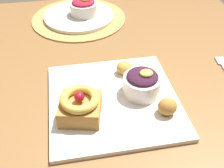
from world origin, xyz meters
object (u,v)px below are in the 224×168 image
Objects in this scene: front_plate at (113,100)px; fritter_middle at (125,68)px; cake_slice at (80,106)px; back_ramekin at (84,7)px; back_plate at (79,16)px; berry_ramekin at (142,83)px; fritter_front at (167,106)px.

fritter_middle is (0.05, 0.09, 0.02)m from front_plate.
front_plate is at bearing 27.32° from cake_slice.
cake_slice is at bearing -96.72° from back_ramekin.
back_plate is 0.04m from back_ramekin.
berry_ramekin is (0.15, 0.05, 0.00)m from cake_slice.
front_plate is 1.22× the size of back_plate.
back_plate is (0.04, 0.49, -0.03)m from cake_slice.
berry_ramekin reaches higher than cake_slice.
fritter_front is at bearing -8.03° from cake_slice.
berry_ramekin is 0.93× the size of back_ramekin.
cake_slice is 2.44× the size of fritter_front.
berry_ramekin is (0.07, 0.01, 0.04)m from front_plate.
back_ramekin reaches higher than front_plate.
back_ramekin is (-0.02, 0.45, 0.04)m from front_plate.
fritter_front reaches higher than fritter_middle.
berry_ramekin reaches higher than front_plate.
front_plate is 0.13m from fritter_front.
berry_ramekin is at bearing -74.21° from fritter_middle.
fritter_middle reaches higher than front_plate.
fritter_middle is (-0.06, 0.16, -0.00)m from fritter_front.
fritter_middle is at bearing 111.10° from fritter_front.
cake_slice is at bearing 171.97° from fritter_front.
front_plate is at bearing 147.57° from fritter_front.
fritter_middle is (-0.02, 0.08, -0.01)m from berry_ramekin.
fritter_middle is 0.36m from back_ramekin.
cake_slice is 1.08× the size of back_ramekin.
berry_ramekin is 2.14× the size of fritter_middle.
back_ramekin is (-0.07, 0.36, 0.02)m from fritter_middle.
back_plate is 2.56× the size of back_ramekin.
fritter_front is at bearing -75.57° from back_ramekin.
berry_ramekin reaches higher than fritter_front.
cake_slice reaches higher than front_plate.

